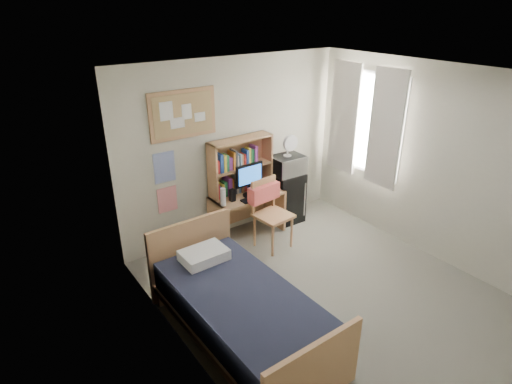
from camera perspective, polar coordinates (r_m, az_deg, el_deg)
floor at (r=5.43m, az=9.72°, el=-13.45°), size 3.60×4.20×0.02m
ceiling at (r=4.37m, az=12.19°, el=14.81°), size 3.60×4.20×0.02m
wall_back at (r=6.26m, az=-2.98°, el=5.84°), size 3.60×0.04×2.60m
wall_left at (r=3.79m, az=-8.83°, el=-7.55°), size 0.04×4.20×2.60m
wall_right at (r=6.10m, az=22.80°, el=3.39°), size 0.04×4.20×2.60m
window_unit at (r=6.64m, az=14.34°, el=8.89°), size 0.10×1.40×1.70m
curtain_left at (r=6.37m, az=16.86°, el=7.97°), size 0.04×0.55×1.70m
curtain_right at (r=6.87m, az=11.65°, el=9.66°), size 0.04×0.55×1.70m
bulletin_board at (r=5.72m, az=-9.73°, el=10.19°), size 0.94×0.03×0.64m
poster_wave at (r=5.79m, az=-12.13°, el=3.23°), size 0.30×0.01×0.42m
poster_japan at (r=5.98m, az=-11.74°, el=-0.98°), size 0.28×0.01×0.36m
desk at (r=6.42m, az=-1.17°, el=-3.01°), size 1.09×0.57×0.67m
desk_chair at (r=6.03m, az=2.33°, el=-3.09°), size 0.56×0.56×1.01m
mini_fridge at (r=6.83m, az=3.93°, el=-0.64°), size 0.49×0.49×0.81m
bed at (r=4.62m, az=-1.89°, el=-16.12°), size 1.08×2.11×0.58m
hutch at (r=6.23m, az=-2.04°, el=3.59°), size 1.01×0.28×0.82m
monitor at (r=6.13m, az=-0.89°, el=1.55°), size 0.45×0.05×0.48m
keyboard at (r=6.12m, az=-0.10°, el=-0.82°), size 0.44×0.15×0.02m
speaker_left at (r=6.04m, az=-3.17°, el=-0.43°), size 0.08×0.08×0.18m
speaker_right at (r=6.36m, az=1.30°, el=0.96°), size 0.08×0.08×0.18m
water_bottle at (r=5.90m, az=-4.41°, el=-0.66°), size 0.08×0.08×0.25m
hoodie at (r=6.04m, az=1.06°, el=-0.09°), size 0.51×0.21×0.24m
microwave at (r=6.60m, az=4.17°, el=3.63°), size 0.50×0.39×0.29m
desk_fan at (r=6.50m, az=4.25°, el=6.09°), size 0.25×0.25×0.31m
pillow at (r=4.93m, az=-6.96°, el=-8.34°), size 0.52×0.36×0.12m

